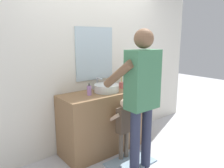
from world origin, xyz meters
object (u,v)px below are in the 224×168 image
toothbrush_cup (121,85)px  adult_parent (141,89)px  soap_bottle (89,90)px  child_toddler (124,124)px

toothbrush_cup → adult_parent: bearing=-113.2°
soap_bottle → child_toddler: 0.65m
soap_bottle → child_toddler: soap_bottle is taller
toothbrush_cup → child_toddler: 0.68m
toothbrush_cup → child_toddler: bearing=-127.6°
child_toddler → adult_parent: 0.62m
toothbrush_cup → adult_parent: (-0.31, -0.72, 0.12)m
toothbrush_cup → adult_parent: size_ratio=0.12×
soap_bottle → adult_parent: 0.75m
soap_bottle → adult_parent: (0.32, -0.67, 0.10)m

